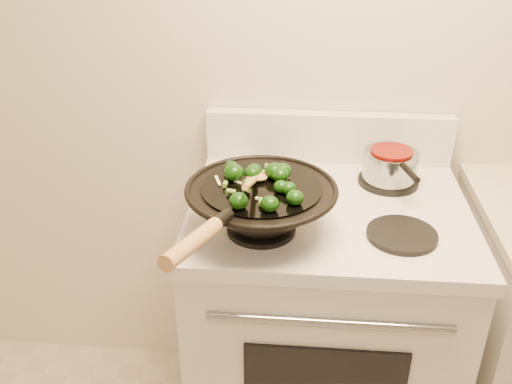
{
  "coord_description": "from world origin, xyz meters",
  "views": [
    {
      "loc": [
        -0.38,
        -0.23,
        1.71
      ],
      "look_at": [
        -0.49,
        1.04,
        1.02
      ],
      "focal_mm": 40.0,
      "sensor_mm": 36.0,
      "label": 1
    }
  ],
  "objects": [
    {
      "name": "stove",
      "position": [
        -0.29,
        1.17,
        0.47
      ],
      "size": [
        0.78,
        0.67,
        1.08
      ],
      "color": "silver",
      "rests_on": "ground"
    },
    {
      "name": "wok",
      "position": [
        -0.48,
        1.02,
        1.0
      ],
      "size": [
        0.39,
        0.62,
        0.19
      ],
      "color": "black",
      "rests_on": "stove"
    },
    {
      "name": "stirfry",
      "position": [
        -0.47,
        1.02,
        1.07
      ],
      "size": [
        0.23,
        0.25,
        0.05
      ],
      "color": "black",
      "rests_on": "wok"
    },
    {
      "name": "saucepan",
      "position": [
        -0.11,
        1.32,
        0.98
      ],
      "size": [
        0.16,
        0.25,
        0.09
      ],
      "color": "gray",
      "rests_on": "stove"
    },
    {
      "name": "wooden_spoon",
      "position": [
        -0.49,
        0.99,
        1.09
      ],
      "size": [
        0.06,
        0.25,
        0.1
      ],
      "color": "#B27F46",
      "rests_on": "wok"
    }
  ]
}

